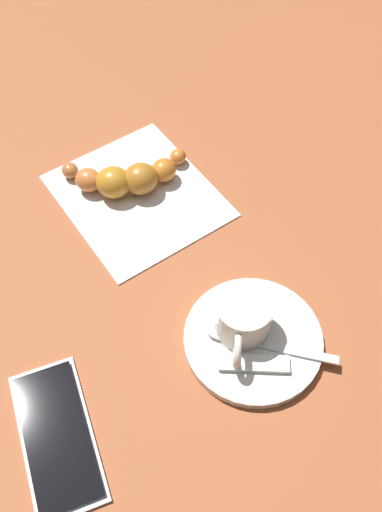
{
  "coord_description": "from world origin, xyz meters",
  "views": [
    {
      "loc": [
        0.29,
        -0.14,
        0.51
      ],
      "look_at": [
        -0.02,
        0.02,
        0.01
      ],
      "focal_mm": 38.12,
      "sensor_mm": 36.0,
      "label": 1
    }
  ],
  "objects_px": {
    "saucer": "(253,340)",
    "napkin": "(140,194)",
    "sugar_packet": "(254,364)",
    "cell_phone": "(57,435)",
    "teaspoon": "(248,341)",
    "croissant": "(127,177)",
    "espresso_cup": "(243,317)"
  },
  "relations": [
    {
      "from": "sugar_packet",
      "to": "cell_phone",
      "type": "xyz_separation_m",
      "value": [
        -0.02,
        -0.2,
        -0.01
      ]
    },
    {
      "from": "teaspoon",
      "to": "croissant",
      "type": "relative_size",
      "value": 0.72
    },
    {
      "from": "teaspoon",
      "to": "espresso_cup",
      "type": "bearing_deg",
      "value": 172.87
    },
    {
      "from": "sugar_packet",
      "to": "croissant",
      "type": "height_order",
      "value": "croissant"
    },
    {
      "from": "espresso_cup",
      "to": "saucer",
      "type": "bearing_deg",
      "value": 22.52
    },
    {
      "from": "sugar_packet",
      "to": "croissant",
      "type": "xyz_separation_m",
      "value": [
        -0.28,
        -0.02,
        0.01
      ]
    },
    {
      "from": "espresso_cup",
      "to": "cell_phone",
      "type": "height_order",
      "value": "espresso_cup"
    },
    {
      "from": "saucer",
      "to": "napkin",
      "type": "bearing_deg",
      "value": -173.91
    },
    {
      "from": "napkin",
      "to": "cell_phone",
      "type": "bearing_deg",
      "value": -38.02
    },
    {
      "from": "napkin",
      "to": "cell_phone",
      "type": "distance_m",
      "value": 0.3
    },
    {
      "from": "napkin",
      "to": "sugar_packet",
      "type": "bearing_deg",
      "value": 2.28
    },
    {
      "from": "napkin",
      "to": "croissant",
      "type": "bearing_deg",
      "value": -151.26
    },
    {
      "from": "teaspoon",
      "to": "napkin",
      "type": "height_order",
      "value": "teaspoon"
    },
    {
      "from": "saucer",
      "to": "sugar_packet",
      "type": "height_order",
      "value": "sugar_packet"
    },
    {
      "from": "teaspoon",
      "to": "cell_phone",
      "type": "relative_size",
      "value": 0.76
    },
    {
      "from": "sugar_packet",
      "to": "cell_phone",
      "type": "distance_m",
      "value": 0.2
    },
    {
      "from": "espresso_cup",
      "to": "croissant",
      "type": "distance_m",
      "value": 0.24
    },
    {
      "from": "espresso_cup",
      "to": "napkin",
      "type": "distance_m",
      "value": 0.22
    },
    {
      "from": "sugar_packet",
      "to": "cell_phone",
      "type": "height_order",
      "value": "sugar_packet"
    },
    {
      "from": "saucer",
      "to": "espresso_cup",
      "type": "relative_size",
      "value": 1.89
    },
    {
      "from": "saucer",
      "to": "napkin",
      "type": "xyz_separation_m",
      "value": [
        -0.23,
        -0.02,
        -0.0
      ]
    },
    {
      "from": "saucer",
      "to": "sugar_packet",
      "type": "relative_size",
      "value": 2.06
    },
    {
      "from": "saucer",
      "to": "sugar_packet",
      "type": "xyz_separation_m",
      "value": [
        0.03,
        -0.01,
        0.01
      ]
    },
    {
      "from": "espresso_cup",
      "to": "teaspoon",
      "type": "relative_size",
      "value": 0.66
    },
    {
      "from": "saucer",
      "to": "cell_phone",
      "type": "height_order",
      "value": "saucer"
    },
    {
      "from": "saucer",
      "to": "cell_phone",
      "type": "relative_size",
      "value": 0.95
    },
    {
      "from": "sugar_packet",
      "to": "croissant",
      "type": "bearing_deg",
      "value": 122.58
    },
    {
      "from": "espresso_cup",
      "to": "croissant",
      "type": "bearing_deg",
      "value": -173.25
    },
    {
      "from": "croissant",
      "to": "teaspoon",
      "type": "bearing_deg",
      "value": 5.86
    },
    {
      "from": "teaspoon",
      "to": "sugar_packet",
      "type": "bearing_deg",
      "value": -15.44
    },
    {
      "from": "cell_phone",
      "to": "sugar_packet",
      "type": "bearing_deg",
      "value": 83.38
    },
    {
      "from": "saucer",
      "to": "croissant",
      "type": "distance_m",
      "value": 0.25
    }
  ]
}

